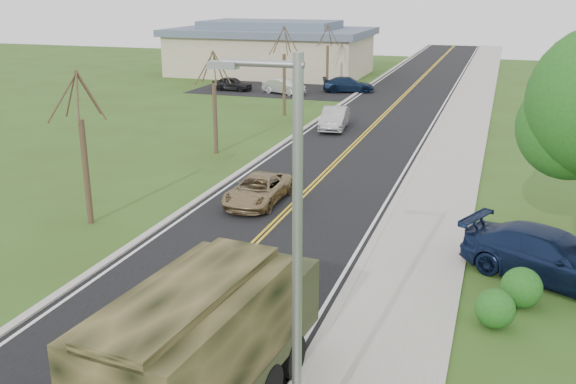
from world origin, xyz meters
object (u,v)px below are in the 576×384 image
at_px(military_truck, 207,338).
at_px(pickup_navy, 551,257).
at_px(sedan_silver, 334,118).
at_px(suv_champagne, 258,190).

xyz_separation_m(military_truck, pickup_navy, (7.36, 9.71, -1.12)).
xyz_separation_m(military_truck, sedan_silver, (-4.98, 29.98, -1.22)).
bearing_deg(sedan_silver, pickup_navy, -65.00).
xyz_separation_m(suv_champagne, pickup_navy, (11.61, -4.29, 0.21)).
height_order(military_truck, suv_champagne, military_truck).
relative_size(suv_champagne, sedan_silver, 1.00).
bearing_deg(military_truck, sedan_silver, 104.65).
bearing_deg(sedan_silver, military_truck, -86.90).
bearing_deg(suv_champagne, sedan_silver, 92.94).
height_order(military_truck, pickup_navy, military_truck).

